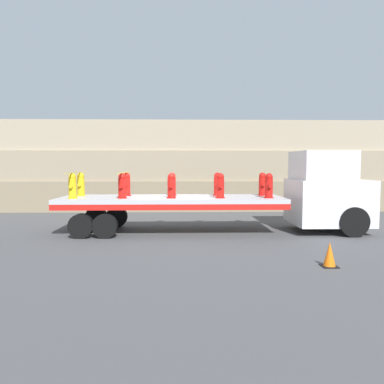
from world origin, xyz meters
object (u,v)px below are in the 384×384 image
at_px(flatbed_trailer, 157,204).
at_px(fire_hydrant_yellow_far_0, 81,185).
at_px(fire_hydrant_red_near_2, 171,186).
at_px(traffic_cone, 330,255).
at_px(truck_cab, 329,192).
at_px(fire_hydrant_red_far_4, 262,184).
at_px(fire_hydrant_red_far_1, 127,184).
at_px(fire_hydrant_red_far_3, 217,184).
at_px(fire_hydrant_red_far_2, 172,184).
at_px(fire_hydrant_yellow_near_0, 72,186).
at_px(fire_hydrant_red_near_4, 269,186).
at_px(fire_hydrant_red_near_3, 220,186).
at_px(fire_hydrant_red_near_1, 122,186).

xyz_separation_m(flatbed_trailer, fire_hydrant_yellow_far_0, (-2.96, 0.55, 0.69)).
bearing_deg(fire_hydrant_red_near_2, traffic_cone, -47.53).
bearing_deg(truck_cab, fire_hydrant_red_far_4, 167.17).
distance_m(fire_hydrant_red_far_1, traffic_cone, 8.07).
xyz_separation_m(truck_cab, flatbed_trailer, (-6.45, 0.00, -0.41)).
relative_size(fire_hydrant_red_far_3, traffic_cone, 1.46).
bearing_deg(traffic_cone, truck_cab, 68.87).
relative_size(flatbed_trailer, fire_hydrant_red_far_2, 9.15).
height_order(flatbed_trailer, fire_hydrant_red_far_2, fire_hydrant_red_far_2).
bearing_deg(traffic_cone, fire_hydrant_yellow_near_0, 149.77).
relative_size(fire_hydrant_red_far_1, fire_hydrant_red_far_3, 1.00).
bearing_deg(fire_hydrant_yellow_near_0, fire_hydrant_red_far_1, 32.03).
bearing_deg(fire_hydrant_red_near_4, traffic_cone, -83.45).
height_order(fire_hydrant_yellow_near_0, fire_hydrant_red_far_1, same).
bearing_deg(fire_hydrant_red_far_3, flatbed_trailer, -166.55).
distance_m(truck_cab, fire_hydrant_yellow_near_0, 9.43).
bearing_deg(fire_hydrant_red_near_3, fire_hydrant_red_near_2, 180.00).
bearing_deg(fire_hydrant_red_far_2, fire_hydrant_red_near_2, -90.00).
distance_m(flatbed_trailer, fire_hydrant_red_near_2, 1.03).
xyz_separation_m(fire_hydrant_red_near_1, fire_hydrant_red_far_1, (0.00, 1.10, 0.00)).
height_order(fire_hydrant_yellow_far_0, fire_hydrant_red_near_4, same).
height_order(truck_cab, traffic_cone, truck_cab).
bearing_deg(fire_hydrant_red_far_1, fire_hydrant_yellow_near_0, -147.97).
distance_m(fire_hydrant_yellow_near_0, fire_hydrant_red_far_2, 3.67).
xyz_separation_m(fire_hydrant_yellow_far_0, fire_hydrant_red_far_4, (7.00, 0.00, 0.00)).
height_order(fire_hydrant_yellow_far_0, fire_hydrant_red_far_1, same).
distance_m(truck_cab, fire_hydrant_red_far_3, 4.20).
distance_m(fire_hydrant_red_far_1, fire_hydrant_red_near_2, 2.07).
xyz_separation_m(fire_hydrant_yellow_near_0, fire_hydrant_red_far_2, (3.50, 1.10, 0.00)).
bearing_deg(fire_hydrant_red_far_2, fire_hydrant_yellow_near_0, -162.63).
relative_size(flatbed_trailer, fire_hydrant_red_near_2, 9.15).
relative_size(fire_hydrant_red_near_2, fire_hydrant_red_far_2, 1.00).
xyz_separation_m(fire_hydrant_yellow_near_0, fire_hydrant_red_far_1, (1.75, 1.10, 0.00)).
bearing_deg(fire_hydrant_red_near_1, flatbed_trailer, 24.33).
relative_size(truck_cab, fire_hydrant_red_near_3, 3.36).
xyz_separation_m(fire_hydrant_red_near_1, fire_hydrant_red_far_4, (5.25, 1.10, 0.00)).
bearing_deg(traffic_cone, fire_hydrant_red_far_1, 136.46).
bearing_deg(fire_hydrant_red_far_3, fire_hydrant_red_far_4, 0.00).
xyz_separation_m(fire_hydrant_red_near_2, fire_hydrant_red_near_3, (1.75, 0.00, 0.00)).
bearing_deg(fire_hydrant_red_far_4, fire_hydrant_red_far_1, 180.00).
height_order(fire_hydrant_red_far_4, traffic_cone, fire_hydrant_red_far_4).
bearing_deg(truck_cab, traffic_cone, -111.13).
relative_size(fire_hydrant_red_far_2, fire_hydrant_red_near_4, 1.00).
height_order(fire_hydrant_red_near_2, fire_hydrant_red_near_4, same).
distance_m(fire_hydrant_red_near_4, traffic_cone, 4.64).
bearing_deg(fire_hydrant_red_near_1, fire_hydrant_red_far_4, 11.78).
bearing_deg(fire_hydrant_red_near_3, fire_hydrant_red_near_4, 0.00).
xyz_separation_m(fire_hydrant_red_far_1, traffic_cone, (5.75, -5.47, -1.45)).
xyz_separation_m(fire_hydrant_red_near_4, fire_hydrant_red_far_4, (0.00, 1.10, 0.00)).
xyz_separation_m(truck_cab, fire_hydrant_red_far_4, (-2.40, 0.55, 0.28)).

